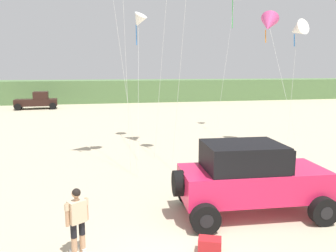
# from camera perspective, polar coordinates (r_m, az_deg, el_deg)

# --- Properties ---
(dune_ridge) EXTENTS (90.00, 6.90, 3.03)m
(dune_ridge) POSITION_cam_1_polar(r_m,az_deg,el_deg) (48.96, -4.91, 6.14)
(dune_ridge) COLOR #567A47
(dune_ridge) RESTS_ON ground_plane
(jeep) EXTENTS (4.92, 2.64, 2.26)m
(jeep) POSITION_cam_1_polar(r_m,az_deg,el_deg) (10.55, 14.04, -8.49)
(jeep) COLOR #EA2151
(jeep) RESTS_ON ground_plane
(person_watching) EXTENTS (0.55, 0.45, 1.67)m
(person_watching) POSITION_cam_1_polar(r_m,az_deg,el_deg) (8.52, -15.38, -14.94)
(person_watching) COLOR tan
(person_watching) RESTS_ON ground_plane
(cooler_box) EXTENTS (0.65, 0.54, 0.38)m
(cooler_box) POSITION_cam_1_polar(r_m,az_deg,el_deg) (8.66, 7.20, -19.76)
(cooler_box) COLOR #B21E23
(cooler_box) RESTS_ON ground_plane
(distant_pickup) EXTENTS (4.73, 2.68, 1.98)m
(distant_pickup) POSITION_cam_1_polar(r_m,az_deg,el_deg) (41.14, -21.59, 4.05)
(distant_pickup) COLOR black
(distant_pickup) RESTS_ON ground_plane
(kite_purple_stunt) EXTENTS (1.63, 2.00, 7.19)m
(kite_purple_stunt) POSITION_cam_1_polar(r_m,az_deg,el_deg) (20.34, 21.40, 15.22)
(kite_purple_stunt) COLOR white
(kite_purple_stunt) RESTS_ON ground_plane
(kite_orange_streamer) EXTENTS (1.28, 5.46, 7.96)m
(kite_orange_streamer) POSITION_cam_1_polar(r_m,az_deg,el_deg) (21.14, -5.08, 17.58)
(kite_orange_streamer) COLOR white
(kite_orange_streamer) RESTS_ON ground_plane
(kite_red_delta) EXTENTS (1.74, 5.32, 7.75)m
(kite_red_delta) POSITION_cam_1_polar(r_m,az_deg,el_deg) (20.18, 16.96, 16.48)
(kite_red_delta) COLOR #E04C93
(kite_red_delta) RESTS_ON ground_plane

